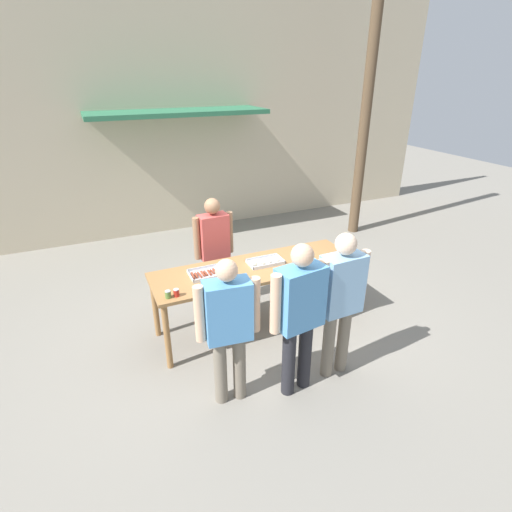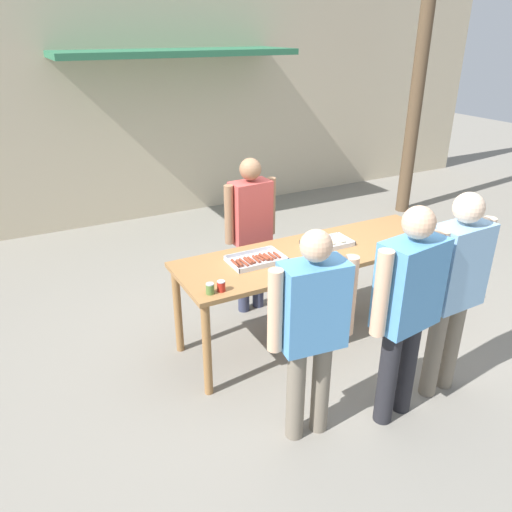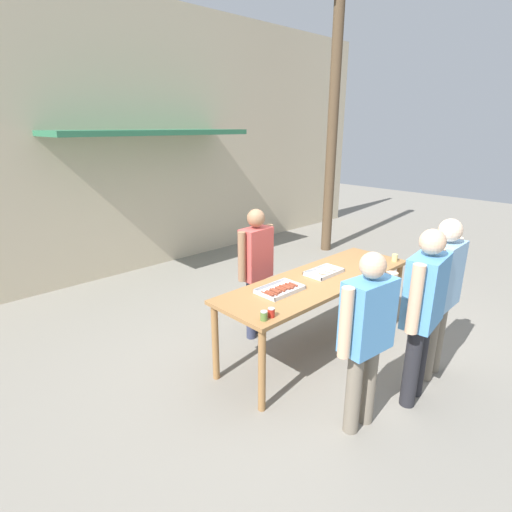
% 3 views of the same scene
% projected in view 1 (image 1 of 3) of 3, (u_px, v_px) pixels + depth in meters
% --- Properties ---
extents(ground_plane, '(24.00, 24.00, 0.00)m').
position_uv_depth(ground_plane, '(256.00, 326.00, 5.32)').
color(ground_plane, gray).
extents(building_facade_back, '(12.00, 1.11, 4.50)m').
position_uv_depth(building_facade_back, '(172.00, 118.00, 7.65)').
color(building_facade_back, beige).
rests_on(building_facade_back, ground).
extents(serving_table, '(2.59, 0.80, 0.88)m').
position_uv_depth(serving_table, '(256.00, 274.00, 4.99)').
color(serving_table, olive).
rests_on(serving_table, ground).
extents(food_tray_sausages, '(0.47, 0.31, 0.04)m').
position_uv_depth(food_tray_sausages, '(209.00, 273.00, 4.77)').
color(food_tray_sausages, silver).
rests_on(food_tray_sausages, serving_table).
extents(food_tray_buns, '(0.44, 0.27, 0.05)m').
position_uv_depth(food_tray_buns, '(265.00, 262.00, 5.04)').
color(food_tray_buns, silver).
rests_on(food_tray_buns, serving_table).
extents(condiment_jar_mustard, '(0.06, 0.06, 0.09)m').
position_uv_depth(condiment_jar_mustard, '(168.00, 294.00, 4.26)').
color(condiment_jar_mustard, '#567A38').
rests_on(condiment_jar_mustard, serving_table).
extents(condiment_jar_ketchup, '(0.06, 0.06, 0.09)m').
position_uv_depth(condiment_jar_ketchup, '(176.00, 293.00, 4.29)').
color(condiment_jar_ketchup, '#B22319').
rests_on(condiment_jar_ketchup, serving_table).
extents(beer_cup, '(0.07, 0.07, 0.09)m').
position_uv_depth(beer_cup, '(347.00, 256.00, 5.12)').
color(beer_cup, '#DBC67A').
rests_on(beer_cup, serving_table).
extents(person_server_behind_table, '(0.56, 0.24, 1.60)m').
position_uv_depth(person_server_behind_table, '(214.00, 244.00, 5.39)').
color(person_server_behind_table, '#333851').
rests_on(person_server_behind_table, ground).
extents(person_customer_holding_hotdog, '(0.63, 0.29, 1.59)m').
position_uv_depth(person_customer_holding_hotdog, '(228.00, 322.00, 3.76)').
color(person_customer_holding_hotdog, '#756B5B').
rests_on(person_customer_holding_hotdog, ground).
extents(person_customer_with_cup, '(0.63, 0.26, 1.68)m').
position_uv_depth(person_customer_with_cup, '(341.00, 295.00, 4.10)').
color(person_customer_with_cup, '#756B5B').
rests_on(person_customer_with_cup, ground).
extents(person_customer_waiting_in_line, '(0.67, 0.32, 1.68)m').
position_uv_depth(person_customer_waiting_in_line, '(299.00, 309.00, 3.87)').
color(person_customer_waiting_in_line, '#232328').
rests_on(person_customer_waiting_in_line, ground).
extents(utility_pole, '(1.10, 0.20, 5.75)m').
position_uv_depth(utility_pole, '(370.00, 77.00, 7.19)').
color(utility_pole, brown).
rests_on(utility_pole, ground).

